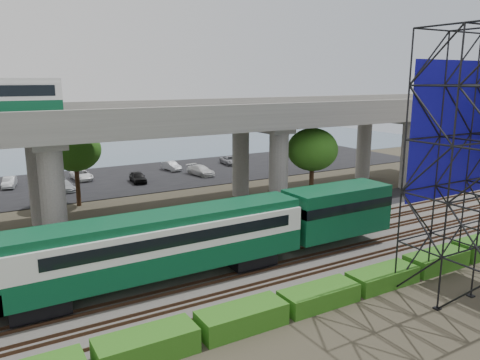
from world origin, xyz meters
TOP-DOWN VIEW (x-y plane):
  - ground at (0.00, 0.00)m, footprint 140.00×140.00m
  - ballast_bed at (0.00, 2.00)m, footprint 90.00×12.00m
  - service_road at (0.00, 10.50)m, footprint 90.00×5.00m
  - parking_lot at (0.00, 34.00)m, footprint 90.00×18.00m
  - harbor_water at (0.00, 56.00)m, footprint 140.00×40.00m
  - rail_tracks at (0.00, 2.00)m, footprint 90.00×9.52m
  - commuter_train at (-4.04, 2.00)m, footprint 29.30×3.06m
  - overpass at (-1.05, 16.00)m, footprint 80.00×12.00m
  - hedge_strip at (1.01, -4.30)m, footprint 34.60×1.80m
  - trees at (-4.67, 16.17)m, footprint 40.94×16.94m
  - suv at (-9.48, 11.18)m, footprint 5.42×3.84m
  - parked_cars at (1.65, 33.52)m, footprint 39.42×9.59m

SIDE VIEW (x-z plane):
  - ground at x=0.00m, z-range 0.00..0.00m
  - harbor_water at x=0.00m, z-range 0.00..0.03m
  - service_road at x=0.00m, z-range 0.00..0.08m
  - parking_lot at x=0.00m, z-range 0.00..0.08m
  - ballast_bed at x=0.00m, z-range 0.00..0.20m
  - rail_tracks at x=0.00m, z-range 0.20..0.36m
  - hedge_strip at x=1.01m, z-range -0.04..1.16m
  - parked_cars at x=1.65m, z-range 0.03..1.34m
  - suv at x=-9.48m, z-range 0.08..1.45m
  - commuter_train at x=-4.04m, z-range 0.73..5.03m
  - trees at x=-4.67m, z-range 1.73..9.42m
  - overpass at x=-1.05m, z-range 2.01..14.41m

